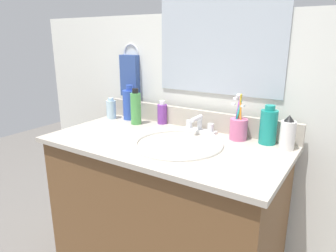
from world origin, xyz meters
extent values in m
cube|color=brown|center=(0.00, 0.00, 0.37)|extent=(0.96, 0.48, 0.75)
cube|color=#B2A899|center=(0.00, 0.00, 0.76)|extent=(1.01, 0.52, 0.02)
cube|color=#B2A899|center=(0.00, 0.25, 0.81)|extent=(1.01, 0.02, 0.09)
cube|color=silver|center=(0.00, 0.31, 0.65)|extent=(2.11, 0.04, 1.30)
cube|color=#B2BCC6|center=(0.10, 0.29, 1.22)|extent=(0.60, 0.01, 0.56)
torus|color=silver|center=(-0.40, 0.29, 1.11)|extent=(0.10, 0.01, 0.10)
cube|color=#334C8C|center=(-0.40, 0.27, 0.99)|extent=(0.11, 0.04, 0.22)
torus|color=white|center=(0.06, 0.00, 0.77)|extent=(0.38, 0.38, 0.02)
ellipsoid|color=white|center=(0.06, 0.00, 0.73)|extent=(0.32, 0.32, 0.11)
cylinder|color=#B2B5BA|center=(0.06, 0.00, 0.69)|extent=(0.04, 0.04, 0.01)
cube|color=silver|center=(0.06, 0.20, 0.78)|extent=(0.16, 0.05, 0.01)
cylinder|color=silver|center=(0.06, 0.20, 0.81)|extent=(0.02, 0.02, 0.06)
cylinder|color=silver|center=(0.06, 0.16, 0.84)|extent=(0.02, 0.09, 0.02)
cylinder|color=silver|center=(0.01, 0.20, 0.80)|extent=(0.03, 0.03, 0.04)
cylinder|color=silver|center=(0.12, 0.20, 0.80)|extent=(0.03, 0.03, 0.04)
cylinder|color=#7A3899|center=(-0.16, 0.23, 0.82)|extent=(0.05, 0.05, 0.10)
cylinder|color=white|center=(-0.16, 0.23, 0.88)|extent=(0.03, 0.03, 0.02)
cylinder|color=teal|center=(0.37, 0.21, 0.84)|extent=(0.07, 0.07, 0.14)
cylinder|color=teal|center=(0.37, 0.21, 0.92)|extent=(0.04, 0.04, 0.02)
cylinder|color=#4C9E4C|center=(-0.27, 0.15, 0.85)|extent=(0.05, 0.05, 0.16)
cylinder|color=black|center=(-0.27, 0.15, 0.94)|extent=(0.03, 0.03, 0.02)
cylinder|color=silver|center=(-0.45, 0.16, 0.82)|extent=(0.05, 0.05, 0.10)
cylinder|color=silver|center=(-0.45, 0.16, 0.87)|extent=(0.03, 0.03, 0.01)
cylinder|color=white|center=(0.45, 0.18, 0.83)|extent=(0.06, 0.06, 0.11)
cone|color=black|center=(0.45, 0.18, 0.90)|extent=(0.04, 0.04, 0.02)
cylinder|color=#2D4CB2|center=(-0.35, 0.21, 0.85)|extent=(0.07, 0.07, 0.15)
cylinder|color=#2D4CB2|center=(-0.35, 0.21, 0.94)|extent=(0.04, 0.04, 0.03)
cylinder|color=#D16693|center=(0.25, 0.19, 0.81)|extent=(0.07, 0.07, 0.09)
cylinder|color=yellow|center=(0.24, 0.20, 0.87)|extent=(0.03, 0.04, 0.19)
cube|color=white|center=(0.23, 0.22, 0.95)|extent=(0.01, 0.02, 0.01)
cylinder|color=orange|center=(0.26, 0.19, 0.86)|extent=(0.02, 0.02, 0.15)
cube|color=white|center=(0.27, 0.18, 0.92)|extent=(0.01, 0.02, 0.01)
cylinder|color=#26B2B2|center=(0.24, 0.18, 0.86)|extent=(0.03, 0.04, 0.16)
cube|color=white|center=(0.23, 0.17, 0.93)|extent=(0.01, 0.02, 0.01)
cylinder|color=#B23FBF|center=(0.24, 0.20, 0.87)|extent=(0.03, 0.01, 0.18)
cube|color=white|center=(0.23, 0.20, 0.94)|extent=(0.01, 0.02, 0.01)
camera|label=1|loc=(0.67, -1.01, 1.19)|focal=32.61mm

